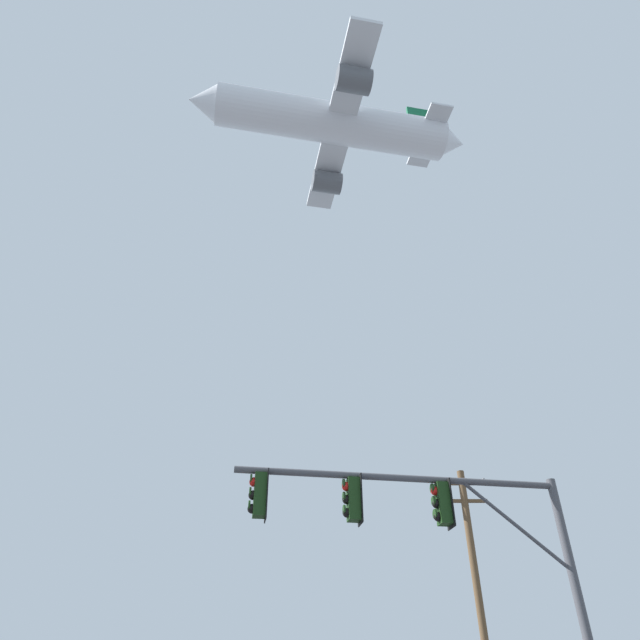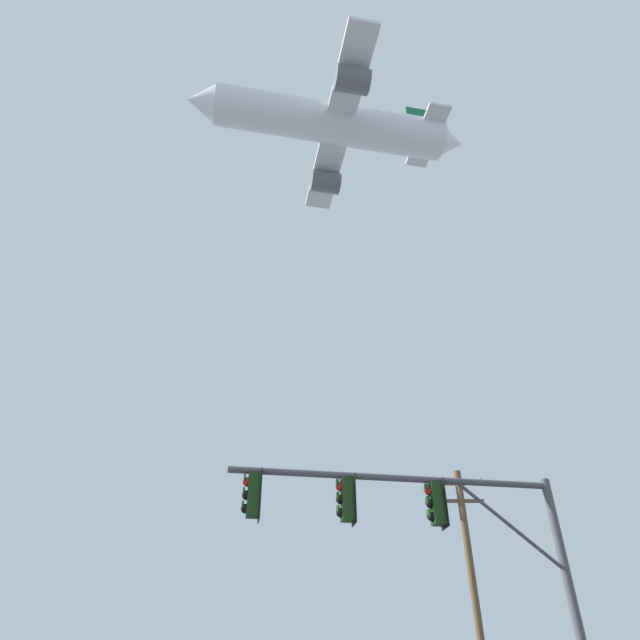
# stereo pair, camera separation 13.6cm
# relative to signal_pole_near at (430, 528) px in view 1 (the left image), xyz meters

# --- Properties ---
(signal_pole_near) EXTENTS (7.36, 1.38, 5.62)m
(signal_pole_near) POSITION_rel_signal_pole_near_xyz_m (0.00, 0.00, 0.00)
(signal_pole_near) COLOR #4C4C51
(signal_pole_near) RESTS_ON ground
(utility_pole) EXTENTS (2.20, 0.28, 9.00)m
(utility_pole) POSITION_rel_signal_pole_near_xyz_m (3.32, 9.86, 0.38)
(utility_pole) COLOR brown
(utility_pole) RESTS_ON ground
(airplane) EXTENTS (26.26, 20.29, 7.16)m
(airplane) POSITION_rel_signal_pole_near_xyz_m (-1.28, 19.96, 40.96)
(airplane) COLOR white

